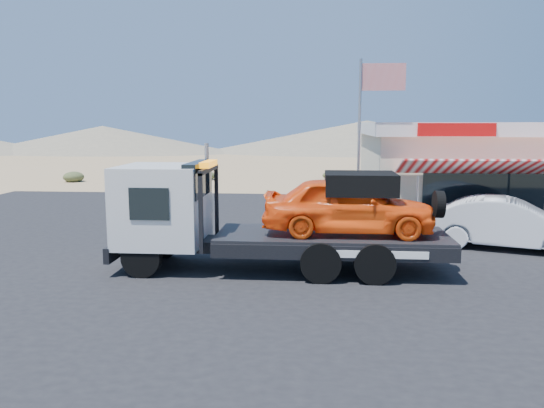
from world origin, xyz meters
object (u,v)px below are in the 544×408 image
Objects in this scene: jerky_store at (489,169)px; flagpole at (366,127)px; tow_truck at (271,213)px; white_sedan at (508,223)px.

flagpole is at bearing -141.21° from jerky_store.
flagpole is at bearing 58.45° from tow_truck.
flagpole is (-5.57, -4.47, 1.77)m from jerky_store.
flagpole reaches higher than jerky_store.
jerky_store is at bearing 6.81° from white_sedan.
white_sedan is 0.80× the size of flagpole.
white_sedan is at bearing 22.53° from tow_truck.
white_sedan is (7.13, 2.96, -0.74)m from tow_truck.
jerky_store reaches higher than white_sedan.
white_sedan is 0.46× the size of jerky_store.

